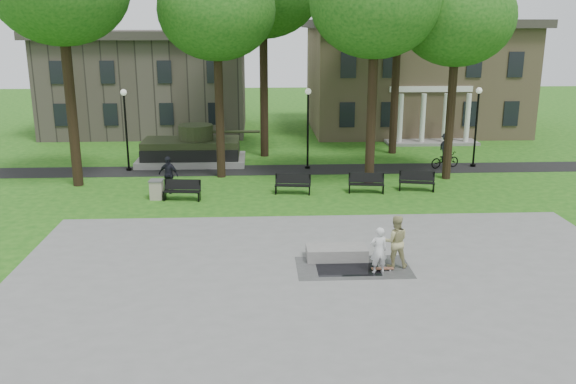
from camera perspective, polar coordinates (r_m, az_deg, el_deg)
The scene contains 25 objects.
ground at distance 24.44m, azimuth 3.00°, elevation -4.41°, with size 120.00×120.00×0.00m, color #1C5313.
plaza at distance 19.84m, azimuth 4.47°, elevation -9.29°, with size 22.00×16.00×0.02m, color gray.
footpath at distance 35.91m, azimuth 1.08°, elevation 2.11°, with size 44.00×2.60×0.01m, color black.
building_right at distance 50.56m, azimuth 11.57°, elevation 10.67°, with size 17.00×12.00×8.60m.
building_left at distance 50.32m, azimuth -12.86°, elevation 9.73°, with size 15.00×10.00×7.20m, color #4C443D.
tree_1 at distance 33.43m, azimuth -6.71°, elevation 16.49°, with size 6.20×6.20×11.63m.
tree_2 at distance 31.93m, azimuth 8.19°, elevation 17.14°, with size 6.60×6.60×12.16m.
tree_3 at distance 34.00m, azimuth 15.56°, elevation 15.43°, with size 6.00×6.00×11.19m.
tree_5 at distance 40.38m, azimuth 10.37°, elevation 17.17°, with size 6.40×6.40×12.44m.
lamp_left at distance 36.38m, azimuth -14.94°, elevation 6.24°, with size 0.36×0.36×4.73m.
lamp_mid at distance 35.71m, azimuth 1.87°, elevation 6.58°, with size 0.36×0.36×4.73m.
lamp_right at distance 37.86m, azimuth 17.23°, elevation 6.41°, with size 0.36×0.36×4.73m.
tank_monument at distance 37.82m, azimuth -8.96°, elevation 3.92°, with size 7.45×3.40×2.40m.
puddle at distance 21.51m, azimuth 5.68°, elevation -7.25°, with size 2.20×1.20×0.00m, color black.
concrete_block at distance 22.38m, azimuth 4.56°, elevation -5.68°, with size 2.20×1.00×0.45m, color gray.
skateboard at distance 21.62m, azimuth 8.83°, elevation -7.15°, with size 0.78×0.20×0.07m, color brown.
skateboarder at distance 21.10m, azimuth 8.48°, elevation -5.41°, with size 0.60×0.39×1.65m, color silver.
friend_watching at distance 21.68m, azimuth 10.01°, elevation -4.56°, with size 0.92×0.71×1.89m, color tan.
pedestrian_walker at distance 31.38m, azimuth -11.13°, elevation 1.61°, with size 1.10×0.46×1.88m, color black.
cyclist at distance 37.41m, azimuth 14.51°, elevation 3.49°, with size 1.99×1.23×2.10m.
park_bench_0 at distance 30.04m, azimuth -9.89°, elevation 0.23°, with size 1.84×0.72×1.00m.
park_bench_1 at distance 30.71m, azimuth 0.43°, elevation 0.80°, with size 1.85×0.77×1.00m.
park_bench_2 at distance 31.17m, azimuth 7.31°, elevation 0.89°, with size 1.84×0.75×1.00m.
park_bench_3 at distance 31.99m, azimuth 11.93°, elevation 1.05°, with size 1.85×0.87×1.00m.
trash_bin at distance 30.47m, azimuth -12.19°, elevation 0.25°, with size 0.70×0.70×0.96m.
Camera 1 is at (-2.42, -22.86, 8.30)m, focal length 38.00 mm.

